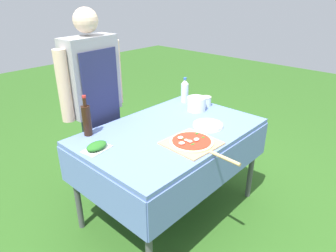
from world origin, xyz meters
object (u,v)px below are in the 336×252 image
at_px(plate_stack, 208,125).
at_px(sauce_jar, 206,102).
at_px(person_cook, 94,95).
at_px(water_bottle, 185,91).
at_px(oil_bottle, 87,120).
at_px(herb_container, 97,146).
at_px(prep_table, 171,139).
at_px(mixing_tub, 196,104).
at_px(pizza_on_peel, 193,143).

distance_m(plate_stack, sauce_jar, 0.47).
distance_m(person_cook, plate_stack, 0.97).
bearing_deg(water_bottle, plate_stack, -122.32).
relative_size(oil_bottle, water_bottle, 1.28).
bearing_deg(herb_container, prep_table, -15.12).
bearing_deg(person_cook, plate_stack, 114.23).
height_order(person_cook, sauce_jar, person_cook).
xyz_separation_m(plate_stack, sauce_jar, (0.37, 0.29, 0.03)).
xyz_separation_m(prep_table, water_bottle, (0.55, 0.32, 0.19)).
height_order(plate_stack, sauce_jar, sauce_jar).
bearing_deg(person_cook, water_bottle, 152.17).
height_order(herb_container, mixing_tub, mixing_tub).
relative_size(person_cook, sauce_jar, 17.63).
xyz_separation_m(oil_bottle, sauce_jar, (1.09, -0.28, -0.08)).
distance_m(prep_table, pizza_on_peel, 0.31).
height_order(prep_table, person_cook, person_cook).
relative_size(mixing_tub, sauce_jar, 1.77).
distance_m(person_cook, herb_container, 0.62).
height_order(prep_table, oil_bottle, oil_bottle).
xyz_separation_m(mixing_tub, plate_stack, (-0.22, -0.29, -0.05)).
bearing_deg(pizza_on_peel, oil_bottle, 123.96).
bearing_deg(plate_stack, mixing_tub, 52.61).
relative_size(oil_bottle, herb_container, 1.53).
height_order(person_cook, oil_bottle, person_cook).
bearing_deg(prep_table, oil_bottle, 141.19).
distance_m(person_cook, sauce_jar, 1.01).
xyz_separation_m(person_cook, plate_stack, (0.46, -0.83, -0.18)).
relative_size(prep_table, herb_container, 7.07).
bearing_deg(oil_bottle, pizza_on_peel, -59.03).
bearing_deg(pizza_on_peel, person_cook, 102.12).
bearing_deg(mixing_tub, plate_stack, -127.39).
height_order(pizza_on_peel, plate_stack, pizza_on_peel).
bearing_deg(prep_table, sauce_jar, 10.12).
relative_size(person_cook, pizza_on_peel, 2.88).
distance_m(pizza_on_peel, herb_container, 0.65).
xyz_separation_m(pizza_on_peel, herb_container, (-0.49, 0.43, 0.01)).
bearing_deg(oil_bottle, plate_stack, -38.54).
bearing_deg(person_cook, herb_container, 50.48).
relative_size(water_bottle, herb_container, 1.20).
distance_m(oil_bottle, water_bottle, 1.03).
bearing_deg(oil_bottle, prep_table, -38.81).
xyz_separation_m(pizza_on_peel, water_bottle, (0.63, 0.60, 0.10)).
bearing_deg(herb_container, plate_stack, -22.68).
xyz_separation_m(water_bottle, plate_stack, (-0.32, -0.50, -0.10)).
bearing_deg(sauce_jar, pizza_on_peel, -150.70).
xyz_separation_m(pizza_on_peel, sauce_jar, (0.69, 0.39, 0.02)).
bearing_deg(prep_table, person_cook, 109.64).
bearing_deg(person_cook, mixing_tub, 136.43).
bearing_deg(prep_table, mixing_tub, 13.00).
height_order(water_bottle, herb_container, water_bottle).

